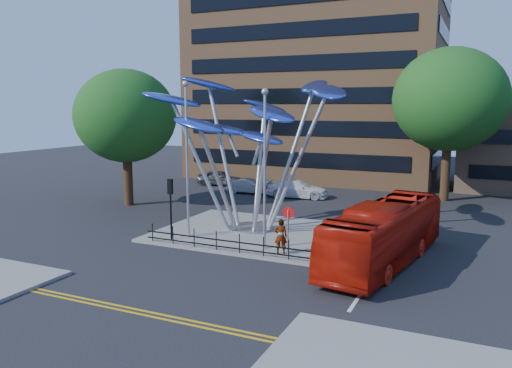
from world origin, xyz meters
The scene contains 18 objects.
ground centered at (0.00, 0.00, 0.00)m, with size 120.00×120.00×0.00m, color black.
traffic_island centered at (-1.00, 6.00, 0.07)m, with size 12.00×9.00×0.15m, color slate.
double_yellow_near centered at (0.00, -6.00, 0.01)m, with size 40.00×0.12×0.01m, color gold.
double_yellow_far centered at (0.00, -6.30, 0.01)m, with size 40.00×0.12×0.01m, color gold.
brick_tower centered at (-6.00, 32.00, 15.00)m, with size 25.00×15.00×30.00m, color #976841.
tree_right centered at (8.00, 22.00, 8.04)m, with size 8.80×8.80×12.11m.
tree_left centered at (-14.00, 10.00, 6.79)m, with size 7.60×7.60×10.32m.
leaf_sculpture centered at (-2.07, 6.68, 6.87)m, with size 12.72×9.54×9.51m.
street_lamp_left centered at (-4.50, 3.50, 5.36)m, with size 0.36×0.36×8.80m.
street_lamp_right centered at (0.50, 3.00, 5.09)m, with size 0.36×0.36×8.30m.
traffic_light_island centered at (-5.00, 2.50, 2.61)m, with size 0.28×0.18×3.42m.
no_entry_sign_island centered at (2.00, 2.52, 1.82)m, with size 0.60×0.10×2.45m.
pedestrian_railing_front centered at (-1.00, 1.70, 0.55)m, with size 10.00×0.06×1.00m.
red_bus centered at (6.60, 3.51, 1.50)m, with size 2.52×10.77×3.00m, color #A81507.
pedestrian centered at (1.61, 2.50, 1.05)m, with size 0.65×0.43×1.79m, color gray.
parked_car_left centered at (-12.21, 21.29, 0.73)m, with size 1.72×4.27×1.45m, color #43464B.
parked_car_mid centered at (-7.71, 18.43, 0.64)m, with size 1.35×3.86×1.27m, color #9B9EA2.
parked_car_right centered at (-3.21, 18.27, 0.74)m, with size 2.08×5.10×1.48m, color white.
Camera 1 is at (10.67, -20.29, 7.58)m, focal length 35.00 mm.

